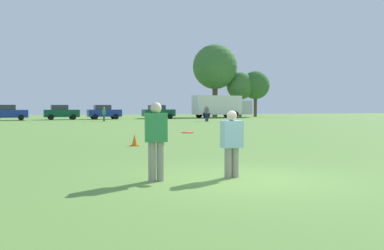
# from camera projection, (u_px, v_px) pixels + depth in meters

# --- Properties ---
(ground_plane) EXTENTS (163.94, 163.94, 0.00)m
(ground_plane) POSITION_uv_depth(u_px,v_px,m) (248.00, 180.00, 9.48)
(ground_plane) COLOR #608C3D
(player_thrower) EXTENTS (0.50, 0.33, 1.67)m
(player_thrower) POSITION_uv_depth(u_px,v_px,m) (156.00, 137.00, 9.27)
(player_thrower) COLOR gray
(player_thrower) RESTS_ON ground
(player_defender) EXTENTS (0.47, 0.28, 1.49)m
(player_defender) POSITION_uv_depth(u_px,v_px,m) (232.00, 140.00, 9.74)
(player_defender) COLOR gray
(player_defender) RESTS_ON ground
(frisbee) EXTENTS (0.27, 0.27, 0.03)m
(frisbee) POSITION_uv_depth(u_px,v_px,m) (188.00, 132.00, 9.65)
(frisbee) COLOR #E54C33
(traffic_cone) EXTENTS (0.32, 0.32, 0.48)m
(traffic_cone) POSITION_uv_depth(u_px,v_px,m) (135.00, 140.00, 17.65)
(traffic_cone) COLOR #D8590C
(traffic_cone) RESTS_ON ground
(parked_car_center) EXTENTS (4.30, 2.41, 1.82)m
(parked_car_center) POSITION_uv_depth(u_px,v_px,m) (8.00, 113.00, 50.88)
(parked_car_center) COLOR navy
(parked_car_center) RESTS_ON ground
(parked_car_mid_right) EXTENTS (4.30, 2.41, 1.82)m
(parked_car_mid_right) POSITION_uv_depth(u_px,v_px,m) (61.00, 112.00, 54.07)
(parked_car_mid_right) COLOR #0C4C2D
(parked_car_mid_right) RESTS_ON ground
(parked_car_near_right) EXTENTS (4.30, 2.41, 1.82)m
(parked_car_near_right) POSITION_uv_depth(u_px,v_px,m) (104.00, 112.00, 56.02)
(parked_car_near_right) COLOR navy
(parked_car_near_right) RESTS_ON ground
(parked_car_far_right) EXTENTS (4.30, 2.41, 1.82)m
(parked_car_far_right) POSITION_uv_depth(u_px,v_px,m) (158.00, 112.00, 58.49)
(parked_car_far_right) COLOR #0C4C2D
(parked_car_far_right) RESTS_ON ground
(box_truck) EXTENTS (8.63, 3.34, 3.18)m
(box_truck) POSITION_uv_depth(u_px,v_px,m) (221.00, 106.00, 62.92)
(box_truck) COLOR white
(box_truck) RESTS_ON ground
(bystander_sideline_watcher) EXTENTS (0.54, 0.47, 1.71)m
(bystander_sideline_watcher) POSITION_uv_depth(u_px,v_px,m) (207.00, 113.00, 47.39)
(bystander_sideline_watcher) COLOR #1E234C
(bystander_sideline_watcher) RESTS_ON ground
(bystander_far_jogger) EXTENTS (0.37, 0.48, 1.53)m
(bystander_far_jogger) POSITION_uv_depth(u_px,v_px,m) (104.00, 113.00, 47.99)
(bystander_far_jogger) COLOR #4C4C51
(bystander_far_jogger) RESTS_ON ground
(tree_west_maple) EXTENTS (7.00, 7.00, 11.37)m
(tree_west_maple) POSITION_uv_depth(u_px,v_px,m) (215.00, 67.00, 68.74)
(tree_west_maple) COLOR brown
(tree_west_maple) RESTS_ON ground
(tree_center_elm) EXTENTS (4.37, 4.37, 7.10)m
(tree_center_elm) POSITION_uv_depth(u_px,v_px,m) (240.00, 86.00, 69.67)
(tree_center_elm) COLOR brown
(tree_center_elm) RESTS_ON ground
(tree_east_birch) EXTENTS (4.50, 4.50, 7.32)m
(tree_east_birch) POSITION_uv_depth(u_px,v_px,m) (255.00, 85.00, 70.13)
(tree_east_birch) COLOR brown
(tree_east_birch) RESTS_ON ground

